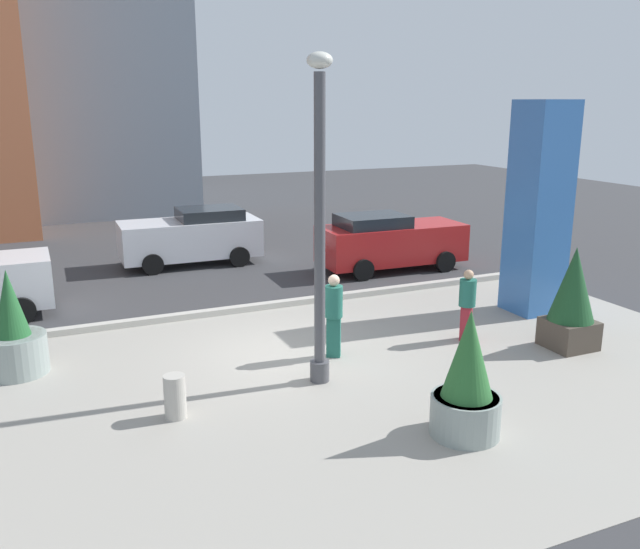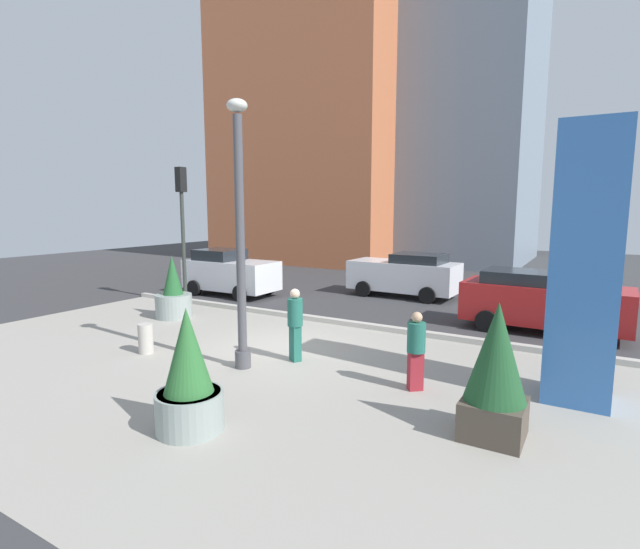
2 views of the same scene
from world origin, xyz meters
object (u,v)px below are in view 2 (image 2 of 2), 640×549
object	(u,v)px
lamp_post	(240,242)
potted_plant_near_left	(173,296)
concrete_bollard	(146,339)
pedestrian_by_curb	(416,347)
potted_plant_mid_plaza	(189,380)
car_curb_west	(405,274)
car_passing_lane	(230,273)
pedestrian_crossing	(295,321)
potted_plant_near_right	(496,371)
traffic_light_far_side	(182,213)
car_intersection	(542,301)
art_pillar_blue	(586,266)

from	to	relation	value
lamp_post	potted_plant_near_left	xyz separation A→B (m)	(-5.17, 2.68, -2.12)
concrete_bollard	pedestrian_by_curb	xyz separation A→B (m)	(6.58, 1.12, 0.51)
potted_plant_mid_plaza	car_curb_west	xyz separation A→B (m)	(-1.22, 12.93, 0.04)
concrete_bollard	potted_plant_mid_plaza	bearing A→B (deg)	-30.90
car_passing_lane	pedestrian_by_curb	bearing A→B (deg)	-30.74
pedestrian_crossing	lamp_post	bearing A→B (deg)	-126.84
potted_plant_near_right	potted_plant_mid_plaza	bearing A→B (deg)	-152.05
traffic_light_far_side	pedestrian_by_curb	xyz separation A→B (m)	(10.44, -3.85, -2.52)
potted_plant_mid_plaza	car_intersection	bearing A→B (deg)	66.81
potted_plant_mid_plaza	pedestrian_by_curb	distance (m)	4.36
potted_plant_near_right	car_passing_lane	xyz separation A→B (m)	(-11.88, 7.30, -0.16)
concrete_bollard	car_curb_west	distance (m)	10.90
pedestrian_by_curb	pedestrian_crossing	xyz separation A→B (m)	(-3.05, 0.28, 0.09)
concrete_bollard	car_intersection	size ratio (longest dim) A/B	0.17
traffic_light_far_side	car_intersection	distance (m)	12.53
traffic_light_far_side	pedestrian_by_curb	bearing A→B (deg)	-20.26
lamp_post	art_pillar_blue	xyz separation A→B (m)	(6.57, 1.83, -0.30)
lamp_post	car_curb_west	world-z (taller)	lamp_post
potted_plant_near_left	car_curb_west	distance (m)	9.08
car_curb_west	pedestrian_by_curb	xyz separation A→B (m)	(3.78, -9.40, -0.03)
potted_plant_near_right	car_intersection	distance (m)	7.47
car_curb_west	pedestrian_by_curb	size ratio (longest dim) A/B	2.76
potted_plant_near_right	car_passing_lane	world-z (taller)	potted_plant_near_right
potted_plant_mid_plaza	potted_plant_near_right	world-z (taller)	potted_plant_near_right
car_passing_lane	potted_plant_mid_plaza	bearing A→B (deg)	-51.57
concrete_bollard	traffic_light_far_side	xyz separation A→B (m)	(-3.86, 4.98, 3.02)
car_intersection	pedestrian_crossing	xyz separation A→B (m)	(-4.66, -5.92, 0.07)
lamp_post	car_intersection	distance (m)	9.01
potted_plant_near_left	car_curb_west	bearing A→B (deg)	55.11
car_intersection	pedestrian_by_curb	bearing A→B (deg)	-104.54
potted_plant_near_right	pedestrian_crossing	distance (m)	5.02
pedestrian_by_curb	pedestrian_crossing	size ratio (longest dim) A/B	0.92
potted_plant_near_left	concrete_bollard	bearing A→B (deg)	-52.08
lamp_post	pedestrian_by_curb	bearing A→B (deg)	10.75
potted_plant_near_right	pedestrian_crossing	bearing A→B (deg)	162.10
pedestrian_by_curb	art_pillar_blue	bearing A→B (deg)	21.79
car_intersection	pedestrian_by_curb	size ratio (longest dim) A/B	2.85
traffic_light_far_side	car_intersection	world-z (taller)	traffic_light_far_side
potted_plant_near_left	car_intersection	size ratio (longest dim) A/B	0.45
lamp_post	potted_plant_near_right	size ratio (longest dim) A/B	2.68
traffic_light_far_side	car_curb_west	world-z (taller)	traffic_light_far_side
car_intersection	pedestrian_crossing	distance (m)	7.54
car_intersection	art_pillar_blue	bearing A→B (deg)	-77.18
car_intersection	pedestrian_crossing	size ratio (longest dim) A/B	2.61
potted_plant_near_right	potted_plant_near_left	bearing A→B (deg)	163.29
car_passing_lane	car_intersection	distance (m)	11.76
pedestrian_by_curb	lamp_post	bearing A→B (deg)	-169.25
pedestrian_by_curb	pedestrian_crossing	world-z (taller)	pedestrian_crossing
potted_plant_near_right	pedestrian_by_curb	world-z (taller)	potted_plant_near_right
potted_plant_near_right	car_passing_lane	size ratio (longest dim) A/B	0.56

